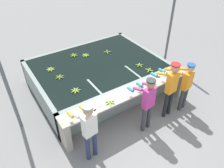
{
  "coord_description": "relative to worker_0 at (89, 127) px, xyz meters",
  "views": [
    {
      "loc": [
        -2.9,
        -3.33,
        4.6
      ],
      "look_at": [
        0.0,
        1.1,
        0.64
      ],
      "focal_mm": 35.0,
      "sensor_mm": 36.0,
      "label": 1
    }
  ],
  "objects": [
    {
      "name": "banana_bunch_floating_6",
      "position": [
        2.61,
        1.46,
        -0.05
      ],
      "size": [
        0.28,
        0.27,
        0.08
      ],
      "color": "#75A333",
      "rests_on": "wash_tank"
    },
    {
      "name": "wash_tank",
      "position": [
        1.55,
        2.32,
        -0.54
      ],
      "size": [
        4.06,
        3.1,
        0.92
      ],
      "color": "gray",
      "rests_on": "ground"
    },
    {
      "name": "worker_1",
      "position": [
        1.66,
        -0.02,
        0.01
      ],
      "size": [
        0.44,
        0.73,
        1.65
      ],
      "color": "#38383D",
      "rests_on": "ground"
    },
    {
      "name": "knife_0",
      "position": [
        0.47,
        0.48,
        -0.06
      ],
      "size": [
        0.34,
        0.16,
        0.02
      ],
      "color": "silver",
      "rests_on": "work_ledge"
    },
    {
      "name": "banana_bunch_floating_0",
      "position": [
        2.23,
        2.77,
        -0.05
      ],
      "size": [
        0.27,
        0.27,
        0.08
      ],
      "color": "#8CB738",
      "rests_on": "wash_tank"
    },
    {
      "name": "worker_2",
      "position": [
        2.52,
        0.05,
        0.09
      ],
      "size": [
        0.45,
        0.74,
        1.76
      ],
      "color": "#1E2328",
      "rests_on": "ground"
    },
    {
      "name": "banana_bunch_floating_2",
      "position": [
        2.69,
        1.08,
        -0.05
      ],
      "size": [
        0.26,
        0.26,
        0.08
      ],
      "color": "#93BC3D",
      "rests_on": "wash_tank"
    },
    {
      "name": "banana_bunch_floating_1",
      "position": [
        0.35,
        1.4,
        -0.06
      ],
      "size": [
        0.28,
        0.28,
        0.08
      ],
      "color": "#8CB738",
      "rests_on": "wash_tank"
    },
    {
      "name": "support_post_right",
      "position": [
        4.57,
        2.19,
        0.61
      ],
      "size": [
        0.09,
        0.09,
        3.2
      ],
      "color": "slate",
      "rests_on": "ground"
    },
    {
      "name": "banana_bunch_ledge_0",
      "position": [
        1.87,
        0.57,
        -0.05
      ],
      "size": [
        0.26,
        0.28,
        0.08
      ],
      "color": "#93BC3D",
      "rests_on": "work_ledge"
    },
    {
      "name": "banana_bunch_floating_3",
      "position": [
        0.24,
        2.24,
        -0.06
      ],
      "size": [
        0.28,
        0.27,
        0.08
      ],
      "color": "#75A333",
      "rests_on": "wash_tank"
    },
    {
      "name": "banana_bunch_ledge_1",
      "position": [
        0.86,
        0.48,
        -0.05
      ],
      "size": [
        0.28,
        0.27,
        0.08
      ],
      "color": "#8CB738",
      "rests_on": "work_ledge"
    },
    {
      "name": "banana_bunch_floating_7",
      "position": [
        1.14,
        3.19,
        -0.06
      ],
      "size": [
        0.28,
        0.28,
        0.08
      ],
      "color": "#8CB738",
      "rests_on": "wash_tank"
    },
    {
      "name": "knife_1",
      "position": [
        2.74,
        0.63,
        -0.06
      ],
      "size": [
        0.34,
        0.16,
        0.02
      ],
      "color": "silver",
      "rests_on": "work_ledge"
    },
    {
      "name": "ground_plane",
      "position": [
        1.55,
        0.33,
        -0.99
      ],
      "size": [
        80.0,
        80.0,
        0.0
      ],
      "primitive_type": "plane",
      "color": "gray",
      "rests_on": "ground"
    },
    {
      "name": "work_ledge",
      "position": [
        1.55,
        0.56,
        -0.35
      ],
      "size": [
        4.06,
        0.45,
        0.92
      ],
      "color": "#A8A393",
      "rests_on": "ground"
    },
    {
      "name": "worker_0",
      "position": [
        0.0,
        0.0,
        0.0
      ],
      "size": [
        0.46,
        0.74,
        1.64
      ],
      "color": "navy",
      "rests_on": "ground"
    },
    {
      "name": "banana_bunch_floating_5",
      "position": [
        1.48,
        2.98,
        -0.06
      ],
      "size": [
        0.27,
        0.28,
        0.08
      ],
      "color": "#93BC3D",
      "rests_on": "wash_tank"
    },
    {
      "name": "support_post_left",
      "position": [
        -1.18,
        1.93,
        0.61
      ],
      "size": [
        0.09,
        0.09,
        3.2
      ],
      "color": "slate",
      "rests_on": "ground"
    },
    {
      "name": "worker_3",
      "position": [
        3.1,
        0.01,
        -0.05
      ],
      "size": [
        0.48,
        0.74,
        1.56
      ],
      "color": "#38383D",
      "rests_on": "ground"
    },
    {
      "name": "banana_bunch_floating_4",
      "position": [
        0.16,
        2.78,
        -0.06
      ],
      "size": [
        0.28,
        0.28,
        0.08
      ],
      "color": "#9EC642",
      "rests_on": "wash_tank"
    },
    {
      "name": "banana_bunch_ledge_2",
      "position": [
        2.29,
        0.52,
        -0.05
      ],
      "size": [
        0.28,
        0.27,
        0.08
      ],
      "color": "#8CB738",
      "rests_on": "work_ledge"
    }
  ]
}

